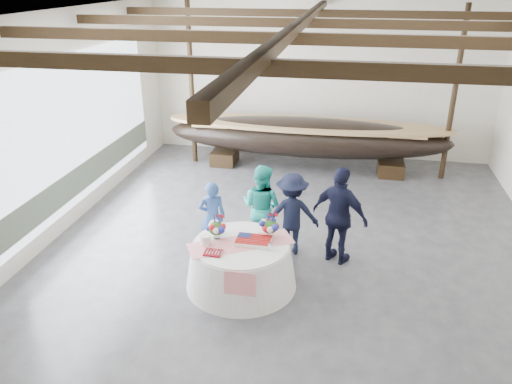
# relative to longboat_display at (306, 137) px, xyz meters

# --- Properties ---
(floor) EXTENTS (10.00, 12.00, 0.01)m
(floor) POSITION_rel_longboat_display_xyz_m (0.23, -4.64, -0.95)
(floor) COLOR #3D3D42
(floor) RESTS_ON ground
(wall_back) EXTENTS (10.00, 0.02, 4.50)m
(wall_back) POSITION_rel_longboat_display_xyz_m (0.23, 1.36, 1.30)
(wall_back) COLOR silver
(wall_back) RESTS_ON ground
(wall_left) EXTENTS (0.02, 12.00, 4.50)m
(wall_left) POSITION_rel_longboat_display_xyz_m (-4.77, -4.64, 1.30)
(wall_left) COLOR silver
(wall_left) RESTS_ON ground
(ceiling) EXTENTS (10.00, 12.00, 0.01)m
(ceiling) POSITION_rel_longboat_display_xyz_m (0.23, -4.64, 3.55)
(ceiling) COLOR white
(ceiling) RESTS_ON wall_back
(pavilion_structure) EXTENTS (9.80, 11.76, 4.50)m
(pavilion_structure) POSITION_rel_longboat_display_xyz_m (0.23, -3.84, 3.06)
(pavilion_structure) COLOR black
(pavilion_structure) RESTS_ON ground
(open_bay) EXTENTS (0.03, 7.00, 3.20)m
(open_bay) POSITION_rel_longboat_display_xyz_m (-4.72, -3.64, 0.88)
(open_bay) COLOR silver
(open_bay) RESTS_ON ground
(longboat_display) EXTENTS (7.90, 1.58, 1.48)m
(longboat_display) POSITION_rel_longboat_display_xyz_m (0.00, 0.00, 0.00)
(longboat_display) COLOR black
(longboat_display) RESTS_ON ground
(banquet_table) EXTENTS (1.98, 1.98, 0.85)m
(banquet_table) POSITION_rel_longboat_display_xyz_m (-0.55, -6.00, -0.52)
(banquet_table) COLOR silver
(banquet_table) RESTS_ON ground
(tabletop_items) EXTENTS (1.87, 1.36, 0.40)m
(tabletop_items) POSITION_rel_longboat_display_xyz_m (-0.58, -5.85, 0.05)
(tabletop_items) COLOR red
(tabletop_items) RESTS_ON banquet_table
(guest_woman_blue) EXTENTS (0.64, 0.54, 1.48)m
(guest_woman_blue) POSITION_rel_longboat_display_xyz_m (-1.37, -4.89, -0.21)
(guest_woman_blue) COLOR navy
(guest_woman_blue) RESTS_ON ground
(guest_woman_teal) EXTENTS (1.03, 0.91, 1.75)m
(guest_woman_teal) POSITION_rel_longboat_display_xyz_m (-0.45, -4.53, -0.07)
(guest_woman_teal) COLOR #22B3A4
(guest_woman_teal) RESTS_ON ground
(guest_man_left) EXTENTS (1.19, 0.82, 1.68)m
(guest_man_left) POSITION_rel_longboat_display_xyz_m (0.18, -4.68, -0.10)
(guest_man_left) COLOR black
(guest_man_left) RESTS_ON ground
(guest_man_right) EXTENTS (1.23, 0.94, 1.94)m
(guest_man_right) POSITION_rel_longboat_display_xyz_m (1.10, -4.86, 0.02)
(guest_man_right) COLOR black
(guest_man_right) RESTS_ON ground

